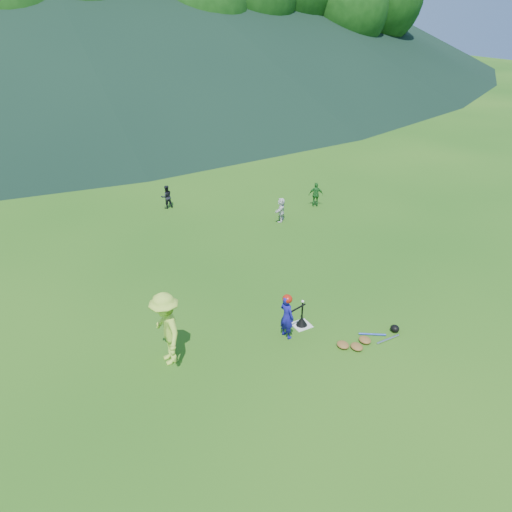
{
  "coord_description": "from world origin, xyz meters",
  "views": [
    {
      "loc": [
        -6.13,
        -8.85,
        7.58
      ],
      "look_at": [
        0.0,
        2.5,
        0.9
      ],
      "focal_mm": 35.0,
      "sensor_mm": 36.0,
      "label": 1
    }
  ],
  "objects_px": {
    "fielder_b": "(167,197)",
    "adult_coach": "(166,329)",
    "fielder_c": "(316,195)",
    "home_plate": "(302,325)",
    "batter_child": "(287,317)",
    "fielder_d": "(281,210)",
    "equipment_pile": "(365,340)",
    "batting_tee": "(302,321)"
  },
  "relations": [
    {
      "from": "fielder_b",
      "to": "adult_coach",
      "type": "bearing_deg",
      "value": 70.11
    },
    {
      "from": "adult_coach",
      "to": "fielder_c",
      "type": "xyz_separation_m",
      "value": [
        8.6,
        6.49,
        -0.41
      ]
    },
    {
      "from": "home_plate",
      "to": "batter_child",
      "type": "bearing_deg",
      "value": -160.86
    },
    {
      "from": "fielder_d",
      "to": "equipment_pile",
      "type": "relative_size",
      "value": 0.52
    },
    {
      "from": "home_plate",
      "to": "fielder_d",
      "type": "distance_m",
      "value": 6.88
    },
    {
      "from": "fielder_c",
      "to": "adult_coach",
      "type": "bearing_deg",
      "value": 68.56
    },
    {
      "from": "adult_coach",
      "to": "equipment_pile",
      "type": "distance_m",
      "value": 4.88
    },
    {
      "from": "fielder_b",
      "to": "fielder_d",
      "type": "bearing_deg",
      "value": 134.36
    },
    {
      "from": "equipment_pile",
      "to": "home_plate",
      "type": "bearing_deg",
      "value": 126.39
    },
    {
      "from": "fielder_d",
      "to": "adult_coach",
      "type": "bearing_deg",
      "value": -2.9
    },
    {
      "from": "batter_child",
      "to": "fielder_c",
      "type": "bearing_deg",
      "value": -49.77
    },
    {
      "from": "fielder_d",
      "to": "batter_child",
      "type": "bearing_deg",
      "value": 15.53
    },
    {
      "from": "adult_coach",
      "to": "equipment_pile",
      "type": "height_order",
      "value": "adult_coach"
    },
    {
      "from": "batting_tee",
      "to": "fielder_c",
      "type": "bearing_deg",
      "value": 53.17
    },
    {
      "from": "fielder_c",
      "to": "fielder_d",
      "type": "height_order",
      "value": "fielder_c"
    },
    {
      "from": "adult_coach",
      "to": "fielder_d",
      "type": "relative_size",
      "value": 1.95
    },
    {
      "from": "fielder_b",
      "to": "fielder_d",
      "type": "distance_m",
      "value": 4.76
    },
    {
      "from": "adult_coach",
      "to": "batting_tee",
      "type": "distance_m",
      "value": 3.62
    },
    {
      "from": "equipment_pile",
      "to": "batting_tee",
      "type": "bearing_deg",
      "value": 126.39
    },
    {
      "from": "fielder_d",
      "to": "batting_tee",
      "type": "distance_m",
      "value": 6.87
    },
    {
      "from": "fielder_d",
      "to": "fielder_c",
      "type": "bearing_deg",
      "value": 152.72
    },
    {
      "from": "batter_child",
      "to": "batting_tee",
      "type": "relative_size",
      "value": 1.75
    },
    {
      "from": "fielder_b",
      "to": "fielder_c",
      "type": "xyz_separation_m",
      "value": [
        5.39,
        -2.73,
        0.03
      ]
    },
    {
      "from": "fielder_d",
      "to": "batting_tee",
      "type": "bearing_deg",
      "value": 18.98
    },
    {
      "from": "home_plate",
      "to": "fielder_c",
      "type": "xyz_separation_m",
      "value": [
        5.08,
        6.78,
        0.49
      ]
    },
    {
      "from": "home_plate",
      "to": "fielder_c",
      "type": "distance_m",
      "value": 8.48
    },
    {
      "from": "home_plate",
      "to": "fielder_c",
      "type": "height_order",
      "value": "fielder_c"
    },
    {
      "from": "batter_child",
      "to": "equipment_pile",
      "type": "bearing_deg",
      "value": -136.44
    },
    {
      "from": "adult_coach",
      "to": "batter_child",
      "type": "bearing_deg",
      "value": 82.31
    },
    {
      "from": "batter_child",
      "to": "fielder_c",
      "type": "distance_m",
      "value": 9.0
    },
    {
      "from": "fielder_d",
      "to": "equipment_pile",
      "type": "height_order",
      "value": "fielder_d"
    },
    {
      "from": "fielder_b",
      "to": "fielder_c",
      "type": "distance_m",
      "value": 6.04
    },
    {
      "from": "home_plate",
      "to": "batting_tee",
      "type": "relative_size",
      "value": 0.66
    },
    {
      "from": "adult_coach",
      "to": "fielder_b",
      "type": "height_order",
      "value": "adult_coach"
    },
    {
      "from": "batter_child",
      "to": "batting_tee",
      "type": "xyz_separation_m",
      "value": [
        0.59,
        0.21,
        -0.46
      ]
    },
    {
      "from": "adult_coach",
      "to": "fielder_b",
      "type": "distance_m",
      "value": 9.77
    },
    {
      "from": "batter_child",
      "to": "fielder_c",
      "type": "height_order",
      "value": "batter_child"
    },
    {
      "from": "adult_coach",
      "to": "batting_tee",
      "type": "relative_size",
      "value": 2.68
    },
    {
      "from": "home_plate",
      "to": "adult_coach",
      "type": "relative_size",
      "value": 0.25
    },
    {
      "from": "adult_coach",
      "to": "equipment_pile",
      "type": "bearing_deg",
      "value": 71.94
    },
    {
      "from": "adult_coach",
      "to": "fielder_b",
      "type": "xyz_separation_m",
      "value": [
        3.21,
        9.22,
        -0.43
      ]
    },
    {
      "from": "batting_tee",
      "to": "batter_child",
      "type": "bearing_deg",
      "value": -160.86
    }
  ]
}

